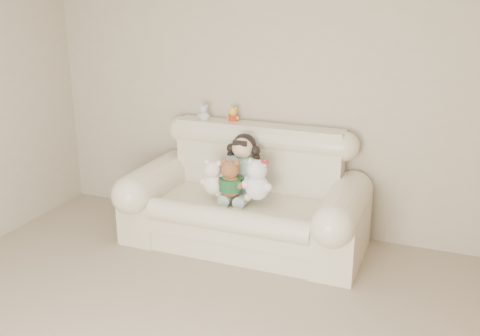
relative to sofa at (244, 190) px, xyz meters
name	(u,v)px	position (x,y,z in m)	size (l,w,h in m)	color
wall_back	(275,92)	(0.10, 0.50, 0.78)	(4.50, 4.50, 0.00)	tan
sofa	(244,190)	(0.00, 0.00, 0.00)	(2.10, 0.95, 1.03)	#EFE7C1
seated_child	(243,166)	(-0.04, 0.08, 0.20)	(0.35, 0.43, 0.58)	#286C55
brown_teddy	(230,174)	(-0.07, -0.14, 0.18)	(0.25, 0.19, 0.39)	brown
white_cat	(257,175)	(0.17, -0.12, 0.20)	(0.27, 0.21, 0.42)	white
cream_teddy	(213,174)	(-0.23, -0.15, 0.17)	(0.23, 0.18, 0.37)	white
yellow_mini_bear	(233,113)	(-0.26, 0.38, 0.59)	(0.12, 0.09, 0.18)	gold
grey_mini_plush	(204,111)	(-0.53, 0.34, 0.59)	(0.12, 0.09, 0.19)	silver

